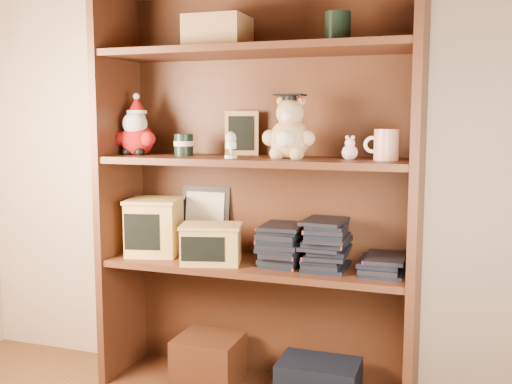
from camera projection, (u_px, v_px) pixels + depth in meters
bookcase at (260, 201)px, 2.30m from camera, size 1.20×0.35×1.60m
shelf_lower at (256, 266)px, 2.28m from camera, size 1.14×0.33×0.02m
shelf_upper at (256, 161)px, 2.23m from camera, size 1.14×0.33×0.02m
santa_plush at (136, 132)px, 2.37m from camera, size 0.18×0.13×0.25m
teachers_tin at (184, 145)px, 2.32m from camera, size 0.08×0.08×0.08m
chalkboard_plaque at (242, 134)px, 2.36m from camera, size 0.14×0.08×0.17m
egg_cup at (231, 144)px, 2.17m from camera, size 0.05×0.05×0.10m
grad_teddy_bear at (289, 133)px, 2.17m from camera, size 0.20×0.17×0.24m
pink_figurine at (350, 150)px, 2.11m from camera, size 0.06×0.06×0.09m
teacher_mug at (386, 145)px, 2.07m from camera, size 0.12×0.09×0.11m
certificate_frame at (205, 218)px, 2.48m from camera, size 0.21×0.05×0.26m
treats_box at (154, 226)px, 2.40m from camera, size 0.25×0.25×0.22m
pencils_box at (211, 243)px, 2.25m from camera, size 0.26×0.21×0.15m
book_stack_left at (281, 244)px, 2.23m from camera, size 0.14×0.20×0.16m
book_stack_mid at (326, 242)px, 2.18m from camera, size 0.14×0.20×0.19m
book_stack_right at (383, 264)px, 2.12m from camera, size 0.14×0.20×0.06m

